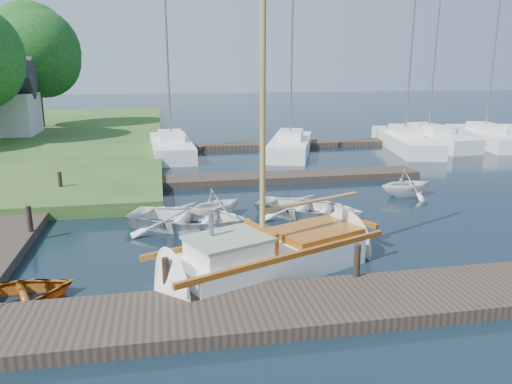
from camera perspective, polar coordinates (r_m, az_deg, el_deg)
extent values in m
plane|color=black|center=(16.60, 0.00, -4.01)|extent=(160.00, 160.00, 0.00)
cube|color=#322520|center=(11.16, 5.96, -12.85)|extent=(18.00, 2.20, 0.30)
cube|color=#322520|center=(18.88, -25.88, -2.74)|extent=(2.20, 18.00, 0.30)
cube|color=#322520|center=(23.10, 1.84, 1.64)|extent=(14.00, 1.60, 0.30)
cube|color=#322520|center=(34.42, 11.46, 5.59)|extent=(30.00, 1.60, 0.30)
cylinder|color=black|center=(11.41, -10.25, -9.30)|extent=(0.16, 0.16, 0.80)
cylinder|color=black|center=(12.26, 11.47, -7.66)|extent=(0.16, 0.16, 0.80)
cylinder|color=black|center=(16.62, -24.46, -2.80)|extent=(0.16, 0.16, 0.80)
cylinder|color=black|center=(21.35, -21.48, 1.09)|extent=(0.16, 0.16, 0.80)
cube|color=white|center=(13.08, 1.45, -8.14)|extent=(5.38, 3.79, 0.90)
cone|color=white|center=(14.94, 11.10, -5.50)|extent=(1.96, 2.31, 1.96)
cone|color=white|center=(11.78, -10.59, -11.06)|extent=(1.68, 2.19, 1.96)
cube|color=#84470C|center=(13.63, -0.82, -4.90)|extent=(5.76, 2.52, 0.14)
cube|color=#84470C|center=(12.19, 4.03, -7.31)|extent=(5.76, 2.52, 0.14)
cube|color=#84470C|center=(15.01, 12.15, -3.39)|extent=(0.54, 1.06, 0.14)
cube|color=white|center=(12.23, -3.16, -6.43)|extent=(2.20, 1.99, 0.44)
cube|color=gray|center=(12.14, -3.17, -5.32)|extent=(2.33, 2.12, 0.08)
cube|color=#84470C|center=(12.68, 0.55, -5.25)|extent=(0.66, 1.34, 0.60)
cylinder|color=slate|center=(12.15, -5.14, -3.71)|extent=(0.12, 0.12, 0.60)
cube|color=#84470C|center=(13.82, 6.91, -4.56)|extent=(2.61, 2.24, 0.20)
cylinder|color=olive|center=(11.98, 0.79, 12.66)|extent=(0.14, 0.14, 8.40)
cylinder|color=olive|center=(13.43, 6.38, -1.08)|extent=(2.99, 1.34, 0.10)
imported|color=white|center=(16.53, -7.66, -2.67)|extent=(4.97, 4.36, 0.86)
imported|color=white|center=(17.60, -4.65, -1.08)|extent=(2.76, 2.65, 1.12)
imported|color=white|center=(17.76, 6.02, -1.53)|extent=(4.70, 4.41, 0.79)
imported|color=white|center=(21.25, 16.87, 1.17)|extent=(2.57, 2.30, 1.22)
cube|color=white|center=(30.11, -9.65, 5.03)|extent=(2.56, 7.57, 0.90)
cube|color=white|center=(30.01, -9.71, 6.34)|extent=(1.53, 2.68, 0.50)
cylinder|color=slate|center=(29.74, -10.12, 15.75)|extent=(0.12, 0.12, 10.32)
cube|color=white|center=(30.18, 3.92, 5.22)|extent=(4.52, 7.69, 0.90)
cube|color=white|center=(30.08, 3.94, 6.53)|extent=(2.18, 2.90, 0.50)
cylinder|color=slate|center=(29.81, 4.11, 15.68)|extent=(0.12, 0.12, 10.06)
cube|color=white|center=(33.48, 16.61, 5.56)|extent=(3.94, 9.46, 0.90)
cube|color=white|center=(33.39, 16.70, 6.75)|extent=(2.00, 3.43, 0.50)
cylinder|color=slate|center=(33.15, 17.33, 15.21)|extent=(0.12, 0.12, 10.36)
cube|color=white|center=(35.20, 19.05, 5.78)|extent=(3.03, 8.26, 0.90)
cube|color=white|center=(35.11, 19.14, 6.91)|extent=(1.69, 2.96, 0.50)
cylinder|color=slate|center=(34.88, 19.79, 14.55)|extent=(0.12, 0.12, 9.88)
cube|color=white|center=(37.07, 24.64, 5.66)|extent=(3.53, 8.60, 0.90)
cube|color=white|center=(36.98, 24.75, 6.73)|extent=(1.86, 3.11, 0.50)
cylinder|color=slate|center=(36.76, 25.44, 13.12)|extent=(0.12, 0.12, 8.78)
cylinder|color=#332114|center=(42.54, -23.41, 9.31)|extent=(0.36, 0.36, 3.67)
sphere|color=#164017|center=(42.45, -23.93, 14.37)|extent=(6.73, 6.73, 6.73)
sphere|color=#164017|center=(42.05, -23.27, 13.75)|extent=(5.71, 5.71, 5.71)
sphere|color=#164017|center=(42.95, -24.45, 15.26)|extent=(6.12, 6.12, 6.12)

